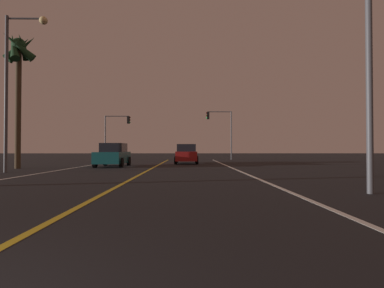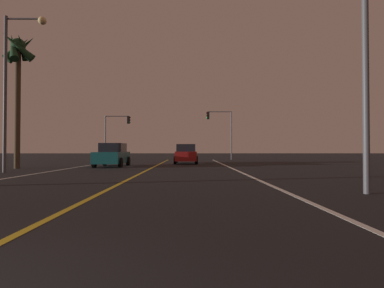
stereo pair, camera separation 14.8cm
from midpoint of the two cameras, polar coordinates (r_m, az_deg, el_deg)
lane_edge_right at (r=16.78m, az=9.43°, el=-5.21°), size 0.16×41.88×0.01m
lane_edge_left at (r=18.26m, az=-25.74°, el=-4.78°), size 0.16×41.88×0.01m
lane_center_divider at (r=16.71m, az=-8.92°, el=-5.23°), size 0.16×41.88×0.01m
car_oncoming at (r=23.50m, az=-14.13°, el=-1.99°), size 2.02×4.30×1.70m
car_ahead_far at (r=27.54m, az=-0.96°, el=-1.87°), size 2.02×4.30×1.70m
traffic_light_near_right at (r=38.24m, az=5.18°, el=3.66°), size 3.15×0.36×5.88m
traffic_light_near_left at (r=38.99m, az=-13.31°, el=3.03°), size 3.12×0.36×5.33m
street_lamp_left_mid at (r=19.80m, az=-29.44°, el=11.13°), size 2.28×0.44×8.50m
palm_tree_left_mid at (r=24.00m, az=-28.99°, el=13.34°), size 2.24×2.02×9.00m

